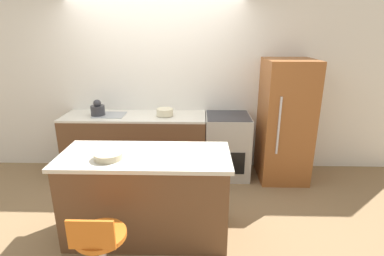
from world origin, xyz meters
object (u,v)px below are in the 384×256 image
Objects in this scene: refrigerator at (285,121)px; mixing_bowl at (165,112)px; oven_range at (227,146)px; stool_chair at (101,251)px; kettle at (98,109)px.

mixing_bowl is at bearing 179.28° from refrigerator.
stool_chair is at bearing -119.22° from oven_range.
kettle is at bearing 107.28° from stool_chair.
oven_range is 3.96× the size of mixing_bowl.
stool_chair is (-1.20, -2.15, -0.08)m from oven_range.
refrigerator is (0.80, -0.04, 0.40)m from oven_range.
oven_range is at bearing 176.93° from refrigerator.
refrigerator is at bearing -0.72° from mixing_bowl.
oven_range is 0.90m from refrigerator.
refrigerator is 7.36× the size of mixing_bowl.
stool_chair is 2.32m from kettle.
kettle reaches higher than oven_range.
refrigerator reaches higher than stool_chair.
refrigerator is 1.71m from mixing_bowl.
oven_range is 2.47m from stool_chair.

